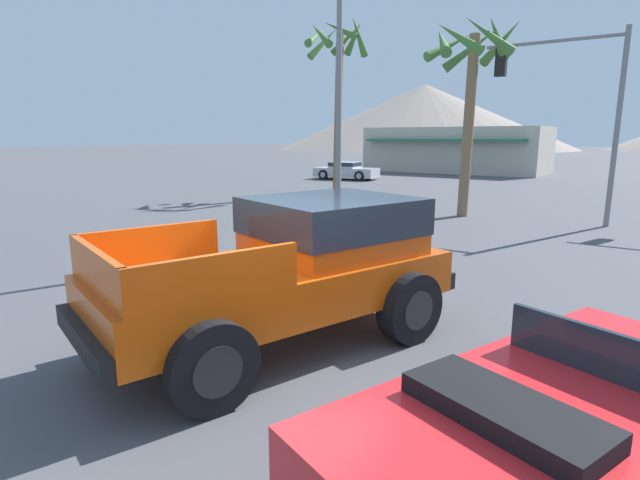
{
  "coord_description": "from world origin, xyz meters",
  "views": [
    {
      "loc": [
        3.89,
        -4.38,
        2.73
      ],
      "look_at": [
        -0.19,
        1.48,
        1.25
      ],
      "focal_mm": 28.0,
      "sensor_mm": 36.0,
      "label": 1
    }
  ],
  "objects_px": {
    "red_convertible_car": "(556,418)",
    "parked_car_silver": "(346,170)",
    "orange_pickup_truck": "(298,261)",
    "palm_tree_short": "(471,68)",
    "street_lamp_post": "(339,27)",
    "traffic_light_crosswalk": "(565,91)",
    "palm_tree_tall": "(337,66)"
  },
  "relations": [
    {
      "from": "traffic_light_crosswalk",
      "to": "red_convertible_car",
      "type": "bearing_deg",
      "value": 100.24
    },
    {
      "from": "orange_pickup_truck",
      "to": "street_lamp_post",
      "type": "relative_size",
      "value": 0.59
    },
    {
      "from": "parked_car_silver",
      "to": "palm_tree_short",
      "type": "bearing_deg",
      "value": 37.94
    },
    {
      "from": "orange_pickup_truck",
      "to": "palm_tree_tall",
      "type": "height_order",
      "value": "palm_tree_tall"
    },
    {
      "from": "traffic_light_crosswalk",
      "to": "palm_tree_short",
      "type": "bearing_deg",
      "value": 8.23
    },
    {
      "from": "street_lamp_post",
      "to": "palm_tree_tall",
      "type": "bearing_deg",
      "value": 123.26
    },
    {
      "from": "parked_car_silver",
      "to": "street_lamp_post",
      "type": "relative_size",
      "value": 0.48
    },
    {
      "from": "street_lamp_post",
      "to": "palm_tree_tall",
      "type": "height_order",
      "value": "street_lamp_post"
    },
    {
      "from": "street_lamp_post",
      "to": "parked_car_silver",
      "type": "bearing_deg",
      "value": 121.35
    },
    {
      "from": "orange_pickup_truck",
      "to": "palm_tree_short",
      "type": "bearing_deg",
      "value": 116.52
    },
    {
      "from": "orange_pickup_truck",
      "to": "palm_tree_short",
      "type": "xyz_separation_m",
      "value": [
        -1.88,
        12.07,
        3.89
      ]
    },
    {
      "from": "palm_tree_tall",
      "to": "palm_tree_short",
      "type": "distance_m",
      "value": 8.08
    },
    {
      "from": "parked_car_silver",
      "to": "traffic_light_crosswalk",
      "type": "relative_size",
      "value": 0.73
    },
    {
      "from": "traffic_light_crosswalk",
      "to": "palm_tree_short",
      "type": "distance_m",
      "value": 3.03
    },
    {
      "from": "red_convertible_car",
      "to": "parked_car_silver",
      "type": "height_order",
      "value": "parked_car_silver"
    },
    {
      "from": "orange_pickup_truck",
      "to": "parked_car_silver",
      "type": "height_order",
      "value": "orange_pickup_truck"
    },
    {
      "from": "street_lamp_post",
      "to": "palm_tree_tall",
      "type": "xyz_separation_m",
      "value": [
        -6.31,
        9.62,
        0.65
      ]
    },
    {
      "from": "orange_pickup_truck",
      "to": "parked_car_silver",
      "type": "relative_size",
      "value": 1.23
    },
    {
      "from": "palm_tree_short",
      "to": "traffic_light_crosswalk",
      "type": "bearing_deg",
      "value": 8.23
    },
    {
      "from": "red_convertible_car",
      "to": "palm_tree_short",
      "type": "bearing_deg",
      "value": 132.09
    },
    {
      "from": "palm_tree_tall",
      "to": "traffic_light_crosswalk",
      "type": "bearing_deg",
      "value": -14.76
    },
    {
      "from": "red_convertible_car",
      "to": "parked_car_silver",
      "type": "relative_size",
      "value": 1.12
    },
    {
      "from": "parked_car_silver",
      "to": "palm_tree_short",
      "type": "height_order",
      "value": "palm_tree_short"
    },
    {
      "from": "red_convertible_car",
      "to": "street_lamp_post",
      "type": "xyz_separation_m",
      "value": [
        -6.39,
        6.56,
        4.88
      ]
    },
    {
      "from": "street_lamp_post",
      "to": "palm_tree_short",
      "type": "relative_size",
      "value": 1.38
    },
    {
      "from": "orange_pickup_truck",
      "to": "red_convertible_car",
      "type": "distance_m",
      "value": 3.64
    },
    {
      "from": "orange_pickup_truck",
      "to": "traffic_light_crosswalk",
      "type": "xyz_separation_m",
      "value": [
        1.01,
        12.49,
        3.05
      ]
    },
    {
      "from": "street_lamp_post",
      "to": "palm_tree_short",
      "type": "distance_m",
      "value": 6.59
    },
    {
      "from": "orange_pickup_truck",
      "to": "street_lamp_post",
      "type": "xyz_separation_m",
      "value": [
        -2.95,
        5.58,
        4.23
      ]
    },
    {
      "from": "orange_pickup_truck",
      "to": "red_convertible_car",
      "type": "bearing_deg",
      "value": 1.76
    },
    {
      "from": "palm_tree_short",
      "to": "parked_car_silver",
      "type": "bearing_deg",
      "value": 136.99
    },
    {
      "from": "red_convertible_car",
      "to": "parked_car_silver",
      "type": "distance_m",
      "value": 29.33
    }
  ]
}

